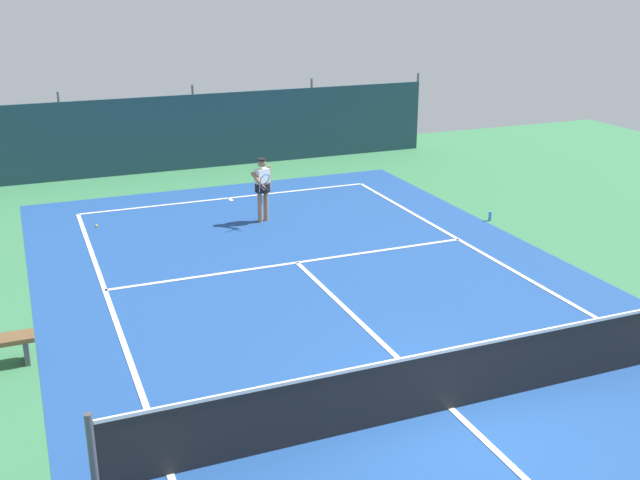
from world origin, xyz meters
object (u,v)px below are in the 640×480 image
object	(u,v)px
tennis_player	(263,185)
water_bottle	(490,216)
parked_car	(159,131)
tennis_net	(453,378)
tennis_ball_near_player	(97,226)

from	to	relation	value
tennis_player	water_bottle	world-z (taller)	tennis_player
parked_car	tennis_player	bearing A→B (deg)	-77.88
tennis_net	parked_car	xyz separation A→B (m)	(-0.70, 18.24, 0.33)
tennis_net	tennis_ball_near_player	size ratio (longest dim) A/B	153.33
tennis_ball_near_player	water_bottle	xyz separation A→B (m)	(9.44, -3.27, 0.09)
tennis_net	water_bottle	bearing A→B (deg)	52.51
tennis_player	parked_car	bearing A→B (deg)	-106.46
tennis_net	tennis_player	bearing A→B (deg)	88.51
tennis_player	tennis_ball_near_player	bearing A→B (deg)	-38.34
tennis_ball_near_player	parked_car	bearing A→B (deg)	67.93
tennis_net	tennis_player	distance (m)	9.54
tennis_net	tennis_ball_near_player	distance (m)	11.31
tennis_ball_near_player	water_bottle	world-z (taller)	water_bottle
tennis_net	parked_car	size ratio (longest dim) A/B	2.32
tennis_net	water_bottle	world-z (taller)	tennis_net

